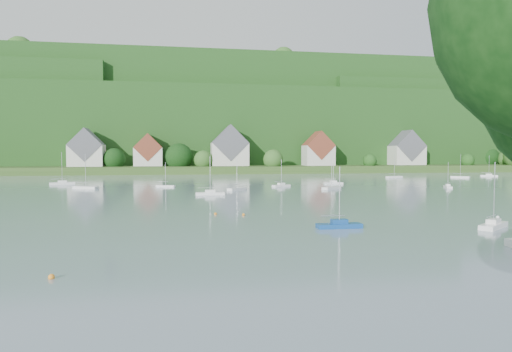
# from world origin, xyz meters

# --- Properties ---
(far_shore_strip) EXTENTS (600.00, 60.00, 3.00)m
(far_shore_strip) POSITION_xyz_m (0.00, 200.00, 1.50)
(far_shore_strip) COLOR #30501E
(far_shore_strip) RESTS_ON ground
(forested_ridge) EXTENTS (620.00, 181.22, 69.89)m
(forested_ridge) POSITION_xyz_m (0.39, 268.57, 22.89)
(forested_ridge) COLOR #163D13
(forested_ridge) RESTS_ON ground
(village_building_0) EXTENTS (14.00, 10.40, 16.00)m
(village_building_0) POSITION_xyz_m (-55.00, 187.00, 9.51)
(village_building_0) COLOR silver
(village_building_0) RESTS_ON far_shore_strip
(village_building_1) EXTENTS (12.00, 9.36, 14.00)m
(village_building_1) POSITION_xyz_m (-30.00, 189.00, 8.75)
(village_building_1) COLOR silver
(village_building_1) RESTS_ON far_shore_strip
(village_building_2) EXTENTS (16.00, 11.44, 18.00)m
(village_building_2) POSITION_xyz_m (5.00, 188.00, 10.27)
(village_building_2) COLOR silver
(village_building_2) RESTS_ON far_shore_strip
(village_building_3) EXTENTS (13.00, 10.40, 15.50)m
(village_building_3) POSITION_xyz_m (45.00, 186.00, 9.43)
(village_building_3) COLOR silver
(village_building_3) RESTS_ON far_shore_strip
(village_building_4) EXTENTS (15.00, 10.40, 16.50)m
(village_building_4) POSITION_xyz_m (90.00, 190.00, 9.59)
(village_building_4) COLOR silver
(village_building_4) RESTS_ON far_shore_strip
(near_sailboat_1) EXTENTS (5.13, 1.44, 6.92)m
(near_sailboat_1) POSITION_xyz_m (0.79, 35.90, 0.40)
(near_sailboat_1) COLOR #16478E
(near_sailboat_1) RESTS_ON ground
(near_sailboat_3) EXTENTS (5.35, 4.54, 7.45)m
(near_sailboat_3) POSITION_xyz_m (17.89, 32.96, 0.42)
(near_sailboat_3) COLOR white
(near_sailboat_3) RESTS_ON ground
(mooring_buoy_0) EXTENTS (0.44, 0.44, 0.44)m
(mooring_buoy_0) POSITION_xyz_m (-25.45, 19.12, 0.00)
(mooring_buoy_0) COLOR orange
(mooring_buoy_0) RESTS_ON ground
(mooring_buoy_1) EXTENTS (0.43, 0.43, 0.43)m
(mooring_buoy_1) POSITION_xyz_m (23.75, 39.91, 0.00)
(mooring_buoy_1) COLOR white
(mooring_buoy_1) RESTS_ON ground
(mooring_buoy_3) EXTENTS (0.39, 0.39, 0.39)m
(mooring_buoy_3) POSITION_xyz_m (-8.40, 48.06, 0.00)
(mooring_buoy_3) COLOR orange
(mooring_buoy_3) RESTS_ON ground
(mooring_buoy_5) EXTENTS (0.40, 0.40, 0.40)m
(mooring_buoy_5) POSITION_xyz_m (-12.08, 49.59, 0.00)
(mooring_buoy_5) COLOR orange
(mooring_buoy_5) RESTS_ON ground
(far_sailboat_cluster) EXTENTS (194.95, 64.35, 8.71)m
(far_sailboat_cluster) POSITION_xyz_m (4.14, 113.39, 0.38)
(far_sailboat_cluster) COLOR white
(far_sailboat_cluster) RESTS_ON ground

